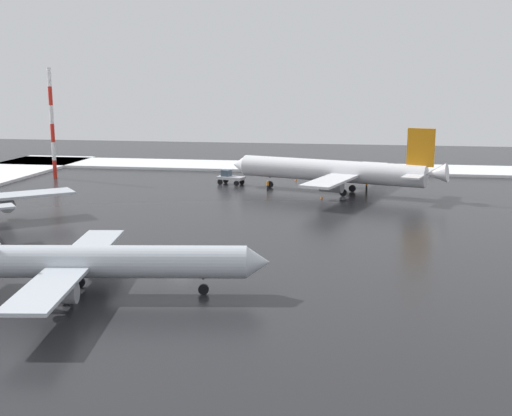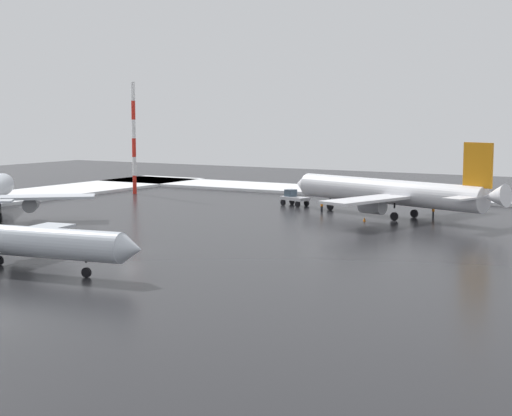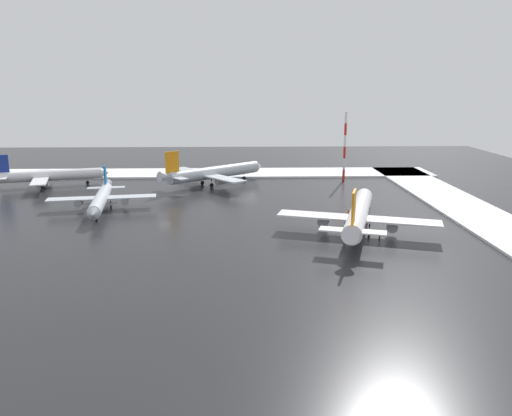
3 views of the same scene
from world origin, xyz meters
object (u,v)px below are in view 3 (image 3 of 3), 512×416
object	(u,v)px
antenna_mast	(345,147)
pushback_tug	(365,203)
airplane_far_rear	(49,175)
airplane_parked_starboard	(213,173)
traffic_cone_near_nose	(327,228)
airplane_foreground_jet	(359,214)
ground_crew_near_tug	(348,213)
traffic_cone_mid_line	(405,220)
airplane_distant_tail	(101,198)
ground_crew_beside_wing	(380,235)

from	to	relation	value
antenna_mast	pushback_tug	bearing A→B (deg)	86.93
airplane_far_rear	pushback_tug	size ratio (longest dim) A/B	6.01
airplane_parked_starboard	traffic_cone_near_nose	world-z (taller)	airplane_parked_starboard
airplane_foreground_jet	pushback_tug	distance (m)	19.35
airplane_parked_starboard	traffic_cone_near_nose	distance (m)	51.26
pushback_tug	antenna_mast	world-z (taller)	antenna_mast
pushback_tug	ground_crew_near_tug	distance (m)	9.11
antenna_mast	traffic_cone_mid_line	xyz separation A→B (m)	(-4.05, 44.07, -9.69)
airplane_distant_tail	airplane_parked_starboard	bearing A→B (deg)	132.60
airplane_foreground_jet	ground_crew_near_tug	bearing A→B (deg)	14.96
antenna_mast	airplane_foreground_jet	bearing A→B (deg)	81.71
pushback_tug	traffic_cone_near_nose	size ratio (longest dim) A/B	9.18
airplane_foreground_jet	traffic_cone_near_nose	size ratio (longest dim) A/B	64.15
traffic_cone_mid_line	antenna_mast	bearing A→B (deg)	-84.75
airplane_parked_starboard	traffic_cone_near_nose	bearing A→B (deg)	-101.17
airplane_parked_starboard	traffic_cone_near_nose	size ratio (longest dim) A/B	53.18
airplane_distant_tail	antenna_mast	distance (m)	69.78
airplane_foreground_jet	traffic_cone_near_nose	bearing A→B (deg)	89.98
traffic_cone_near_nose	ground_crew_near_tug	bearing A→B (deg)	-123.22
airplane_distant_tail	traffic_cone_near_nose	size ratio (longest dim) A/B	52.34
antenna_mast	traffic_cone_near_nose	world-z (taller)	antenna_mast
airplane_foreground_jet	traffic_cone_mid_line	size ratio (longest dim) A/B	64.15
airplane_parked_starboard	airplane_far_rear	distance (m)	44.90
airplane_parked_starboard	antenna_mast	world-z (taller)	antenna_mast
traffic_cone_mid_line	ground_crew_near_tug	bearing A→B (deg)	-17.49
pushback_tug	ground_crew_near_tug	world-z (taller)	pushback_tug
airplane_far_rear	ground_crew_beside_wing	distance (m)	92.99
airplane_foreground_jet	antenna_mast	xyz separation A→B (m)	(-7.50, -51.50, 6.43)
airplane_distant_tail	antenna_mast	bearing A→B (deg)	110.29
ground_crew_near_tug	pushback_tug	bearing A→B (deg)	171.03
airplane_parked_starboard	pushback_tug	world-z (taller)	airplane_parked_starboard
ground_crew_near_tug	traffic_cone_near_nose	bearing A→B (deg)	-6.69
pushback_tug	airplane_distant_tail	bearing A→B (deg)	108.00
airplane_distant_tail	ground_crew_beside_wing	size ratio (longest dim) A/B	16.83
ground_crew_near_tug	traffic_cone_near_nose	size ratio (longest dim) A/B	3.11
airplane_foreground_jet	antenna_mast	size ratio (longest dim) A/B	1.77
pushback_tug	ground_crew_beside_wing	bearing A→B (deg)	-169.69
airplane_foreground_jet	airplane_parked_starboard	world-z (taller)	airplane_foreground_jet
ground_crew_near_tug	traffic_cone_mid_line	world-z (taller)	ground_crew_near_tug
airplane_parked_starboard	traffic_cone_mid_line	world-z (taller)	airplane_parked_starboard
pushback_tug	airplane_parked_starboard	bearing A→B (deg)	69.14
traffic_cone_near_nose	traffic_cone_mid_line	xyz separation A→B (m)	(-17.13, -5.69, 0.00)
traffic_cone_near_nose	traffic_cone_mid_line	bearing A→B (deg)	-161.62
airplane_parked_starboard	ground_crew_near_tug	distance (m)	47.05
traffic_cone_near_nose	airplane_distant_tail	bearing A→B (deg)	-18.62
airplane_far_rear	pushback_tug	world-z (taller)	airplane_far_rear
airplane_distant_tail	antenna_mast	xyz separation A→B (m)	(-60.67, -33.73, 7.14)
airplane_far_rear	traffic_cone_near_nose	bearing A→B (deg)	-48.77
pushback_tug	ground_crew_near_tug	xyz separation A→B (m)	(5.29, 7.41, -0.31)
airplane_distant_tail	pushback_tug	size ratio (longest dim) A/B	5.70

